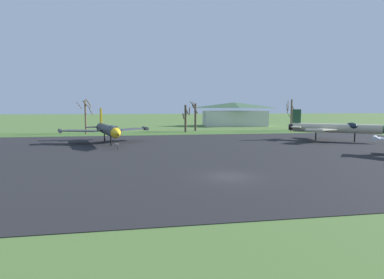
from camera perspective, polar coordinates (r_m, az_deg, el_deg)
ground_plane at (r=27.62m, az=6.99°, el=-6.93°), size 600.00×600.00×0.00m
asphalt_apron at (r=43.00m, az=0.91°, el=-2.25°), size 91.44×53.50×0.05m
grass_verge_strip at (r=75.25m, az=-3.60°, el=1.24°), size 151.44×12.00×0.06m
jet_fighter_front_left at (r=61.81m, az=25.49°, el=1.95°), size 15.93×14.33×5.87m
jet_fighter_front_right at (r=53.66m, az=-15.45°, el=1.77°), size 15.56×17.88×6.08m
info_placard_front_right at (r=45.53m, az=-13.79°, el=-1.22°), size 0.48×0.26×1.01m
bare_tree_far_left at (r=75.79m, az=-19.20°, el=4.35°), size 3.58×3.21×8.22m
bare_tree_left_of_center at (r=76.73m, az=-1.18°, el=4.06°), size 1.94×2.10×6.88m
bare_tree_center at (r=81.30m, az=0.61°, el=4.45°), size 2.08×2.38×7.88m
bare_tree_right_of_center at (r=83.75m, az=18.01°, el=4.49°), size 2.59×2.58×8.36m
bare_tree_far_right at (r=86.44m, az=18.11°, el=3.71°), size 2.99×3.03×7.24m
visitor_building at (r=106.62m, az=7.89°, el=4.65°), size 22.86×13.78×8.08m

